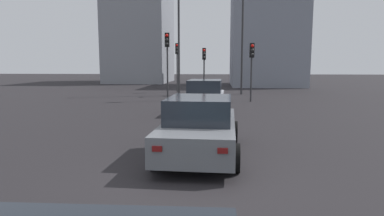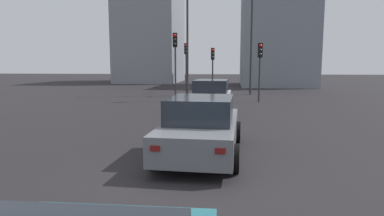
{
  "view_description": "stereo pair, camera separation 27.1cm",
  "coord_description": "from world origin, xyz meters",
  "px_view_note": "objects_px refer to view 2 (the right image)",
  "views": [
    {
      "loc": [
        -6.5,
        -0.66,
        2.31
      ],
      "look_at": [
        0.89,
        -0.07,
        1.34
      ],
      "focal_mm": 30.66,
      "sensor_mm": 36.0,
      "label": 1
    },
    {
      "loc": [
        -6.48,
        -0.93,
        2.31
      ],
      "look_at": [
        0.89,
        -0.07,
        1.34
      ],
      "focal_mm": 30.66,
      "sensor_mm": 36.0,
      "label": 2
    }
  ],
  "objects_px": {
    "car_silver_lead": "(211,97)",
    "street_lamp_kerbside": "(187,26)",
    "car_grey_second": "(202,127)",
    "street_lamp_far": "(252,27)",
    "traffic_light_near_left": "(213,61)",
    "traffic_light_far_right": "(260,60)",
    "traffic_light_far_left": "(175,52)",
    "traffic_light_near_right": "(186,57)"
  },
  "relations": [
    {
      "from": "car_grey_second",
      "to": "street_lamp_kerbside",
      "type": "distance_m",
      "value": 17.82
    },
    {
      "from": "traffic_light_near_right",
      "to": "traffic_light_far_left",
      "type": "distance_m",
      "value": 6.83
    },
    {
      "from": "car_silver_lead",
      "to": "car_grey_second",
      "type": "height_order",
      "value": "car_silver_lead"
    },
    {
      "from": "car_grey_second",
      "to": "traffic_light_near_left",
      "type": "relative_size",
      "value": 1.29
    },
    {
      "from": "traffic_light_near_right",
      "to": "street_lamp_far",
      "type": "xyz_separation_m",
      "value": [
        -1.58,
        -5.37,
        2.28
      ]
    },
    {
      "from": "traffic_light_near_right",
      "to": "street_lamp_far",
      "type": "relative_size",
      "value": 0.45
    },
    {
      "from": "traffic_light_near_left",
      "to": "traffic_light_far_left",
      "type": "distance_m",
      "value": 4.95
    },
    {
      "from": "traffic_light_near_left",
      "to": "street_lamp_far",
      "type": "distance_m",
      "value": 4.06
    },
    {
      "from": "car_grey_second",
      "to": "street_lamp_far",
      "type": "height_order",
      "value": "street_lamp_far"
    },
    {
      "from": "traffic_light_near_right",
      "to": "street_lamp_kerbside",
      "type": "xyz_separation_m",
      "value": [
        -2.61,
        -0.47,
        2.29
      ]
    },
    {
      "from": "car_silver_lead",
      "to": "traffic_light_near_left",
      "type": "xyz_separation_m",
      "value": [
        9.88,
        0.49,
        1.85
      ]
    },
    {
      "from": "traffic_light_near_right",
      "to": "street_lamp_kerbside",
      "type": "bearing_deg",
      "value": 9.0
    },
    {
      "from": "traffic_light_near_left",
      "to": "traffic_light_far_right",
      "type": "height_order",
      "value": "traffic_light_far_right"
    },
    {
      "from": "traffic_light_far_left",
      "to": "street_lamp_kerbside",
      "type": "xyz_separation_m",
      "value": [
        4.21,
        -0.25,
        2.15
      ]
    },
    {
      "from": "traffic_light_near_left",
      "to": "street_lamp_kerbside",
      "type": "relative_size",
      "value": 0.4
    },
    {
      "from": "car_grey_second",
      "to": "traffic_light_near_left",
      "type": "bearing_deg",
      "value": 4.32
    },
    {
      "from": "street_lamp_far",
      "to": "traffic_light_near_right",
      "type": "bearing_deg",
      "value": 73.63
    },
    {
      "from": "car_silver_lead",
      "to": "street_lamp_far",
      "type": "relative_size",
      "value": 0.53
    },
    {
      "from": "traffic_light_far_left",
      "to": "street_lamp_kerbside",
      "type": "height_order",
      "value": "street_lamp_kerbside"
    },
    {
      "from": "car_silver_lead",
      "to": "street_lamp_far",
      "type": "height_order",
      "value": "street_lamp_far"
    },
    {
      "from": "traffic_light_far_left",
      "to": "street_lamp_far",
      "type": "height_order",
      "value": "street_lamp_far"
    },
    {
      "from": "car_silver_lead",
      "to": "street_lamp_kerbside",
      "type": "xyz_separation_m",
      "value": [
        9.69,
        2.42,
        4.5
      ]
    },
    {
      "from": "car_grey_second",
      "to": "traffic_light_near_right",
      "type": "relative_size",
      "value": 1.12
    },
    {
      "from": "car_silver_lead",
      "to": "traffic_light_far_right",
      "type": "height_order",
      "value": "traffic_light_far_right"
    },
    {
      "from": "traffic_light_far_right",
      "to": "street_lamp_kerbside",
      "type": "xyz_separation_m",
      "value": [
        4.27,
        5.14,
        2.62
      ]
    },
    {
      "from": "traffic_light_near_right",
      "to": "car_silver_lead",
      "type": "bearing_deg",
      "value": 11.99
    },
    {
      "from": "traffic_light_near_left",
      "to": "traffic_light_far_right",
      "type": "bearing_deg",
      "value": 34.13
    },
    {
      "from": "traffic_light_far_left",
      "to": "traffic_light_near_left",
      "type": "bearing_deg",
      "value": 153.7
    },
    {
      "from": "car_grey_second",
      "to": "traffic_light_near_left",
      "type": "distance_m",
      "value": 17.34
    },
    {
      "from": "traffic_light_far_left",
      "to": "traffic_light_near_right",
      "type": "bearing_deg",
      "value": -178.03
    },
    {
      "from": "car_silver_lead",
      "to": "traffic_light_far_left",
      "type": "relative_size",
      "value": 1.11
    },
    {
      "from": "traffic_light_far_left",
      "to": "traffic_light_far_right",
      "type": "relative_size",
      "value": 1.18
    },
    {
      "from": "traffic_light_far_right",
      "to": "street_lamp_far",
      "type": "distance_m",
      "value": 5.92
    },
    {
      "from": "car_grey_second",
      "to": "street_lamp_far",
      "type": "bearing_deg",
      "value": -5.13
    },
    {
      "from": "traffic_light_far_left",
      "to": "street_lamp_far",
      "type": "distance_m",
      "value": 7.66
    },
    {
      "from": "car_grey_second",
      "to": "street_lamp_kerbside",
      "type": "xyz_separation_m",
      "value": [
        17.03,
        2.59,
        4.55
      ]
    },
    {
      "from": "traffic_light_near_left",
      "to": "traffic_light_near_right",
      "type": "height_order",
      "value": "traffic_light_near_right"
    },
    {
      "from": "traffic_light_far_left",
      "to": "street_lamp_far",
      "type": "bearing_deg",
      "value": 135.66
    },
    {
      "from": "street_lamp_far",
      "to": "car_silver_lead",
      "type": "bearing_deg",
      "value": 167.02
    },
    {
      "from": "traffic_light_far_left",
      "to": "car_silver_lead",
      "type": "bearing_deg",
      "value": 26.18
    },
    {
      "from": "street_lamp_kerbside",
      "to": "traffic_light_far_right",
      "type": "bearing_deg",
      "value": -129.71
    },
    {
      "from": "traffic_light_near_left",
      "to": "traffic_light_far_left",
      "type": "height_order",
      "value": "traffic_light_far_left"
    }
  ]
}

